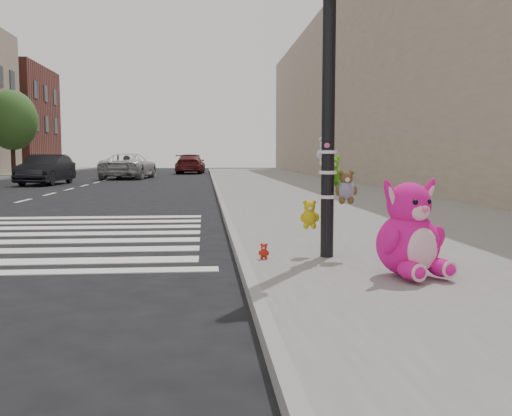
{
  "coord_description": "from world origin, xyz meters",
  "views": [
    {
      "loc": [
        1.09,
        -5.12,
        1.4
      ],
      "look_at": [
        1.72,
        1.87,
        0.75
      ],
      "focal_mm": 40.0,
      "sensor_mm": 36.0,
      "label": 1
    }
  ],
  "objects": [
    {
      "name": "bld_near",
      "position": [
        10.5,
        20.0,
        5.0
      ],
      "size": [
        5.0,
        60.0,
        10.0
      ],
      "primitive_type": "cube",
      "color": "tan",
      "rests_on": "ground"
    },
    {
      "name": "car_white_near",
      "position": [
        -3.5,
        30.2,
        0.76
      ],
      "size": [
        3.11,
        5.71,
        1.52
      ],
      "primitive_type": "imported",
      "rotation": [
        0.0,
        0.0,
        3.03
      ],
      "color": "silver",
      "rests_on": "ground"
    },
    {
      "name": "car_dark_far",
      "position": [
        -6.5,
        23.08,
        0.73
      ],
      "size": [
        1.88,
        4.51,
        1.45
      ],
      "primitive_type": "imported",
      "rotation": [
        0.0,
        0.0,
        -0.08
      ],
      "color": "black",
      "rests_on": "ground"
    },
    {
      "name": "car_silver_deep",
      "position": [
        -9.8,
        37.54,
        0.61
      ],
      "size": [
        1.71,
        3.7,
        1.23
      ],
      "primitive_type": "imported",
      "rotation": [
        0.0,
        0.0,
        0.07
      ],
      "color": "silver",
      "rests_on": "ground"
    },
    {
      "name": "curb_edge",
      "position": [
        1.55,
        10.0,
        0.07
      ],
      "size": [
        0.12,
        80.0,
        0.15
      ],
      "primitive_type": "cube",
      "color": "gray",
      "rests_on": "ground"
    },
    {
      "name": "bld_far_e",
      "position": [
        -15.5,
        46.0,
        4.5
      ],
      "size": [
        6.0,
        10.0,
        9.0
      ],
      "primitive_type": "cube",
      "color": "brown",
      "rests_on": "ground"
    },
    {
      "name": "red_teddy",
      "position": [
        1.8,
        1.7,
        0.24
      ],
      "size": [
        0.15,
        0.12,
        0.2
      ],
      "primitive_type": null,
      "rotation": [
        0.0,
        0.0,
        -0.21
      ],
      "color": "red",
      "rests_on": "sidewalk_near"
    },
    {
      "name": "signal_pole",
      "position": [
        2.62,
        1.82,
        1.77
      ],
      "size": [
        0.69,
        0.5,
        4.0
      ],
      "color": "black",
      "rests_on": "sidewalk_near"
    },
    {
      "name": "sidewalk_near",
      "position": [
        5.0,
        10.0,
        0.07
      ],
      "size": [
        7.0,
        80.0,
        0.14
      ],
      "primitive_type": "cube",
      "color": "slate",
      "rests_on": "ground"
    },
    {
      "name": "ground",
      "position": [
        0.0,
        0.0,
        0.0
      ],
      "size": [
        120.0,
        120.0,
        0.0
      ],
      "primitive_type": "plane",
      "color": "black",
      "rests_on": "ground"
    },
    {
      "name": "pink_bunny",
      "position": [
        3.21,
        0.57,
        0.57
      ],
      "size": [
        0.84,
        0.91,
        1.04
      ],
      "rotation": [
        0.0,
        0.0,
        0.32
      ],
      "color": "#EE1491",
      "rests_on": "sidewalk_near"
    },
    {
      "name": "car_maroon_near",
      "position": [
        0.0,
        39.74,
        0.74
      ],
      "size": [
        2.36,
        5.23,
        1.49
      ],
      "primitive_type": "imported",
      "rotation": [
        0.0,
        0.0,
        3.09
      ],
      "color": "maroon",
      "rests_on": "ground"
    },
    {
      "name": "tree_far_c",
      "position": [
        -11.2,
        33.0,
        3.65
      ],
      "size": [
        3.2,
        3.2,
        5.44
      ],
      "color": "#382619",
      "rests_on": "sidewalk_far"
    }
  ]
}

